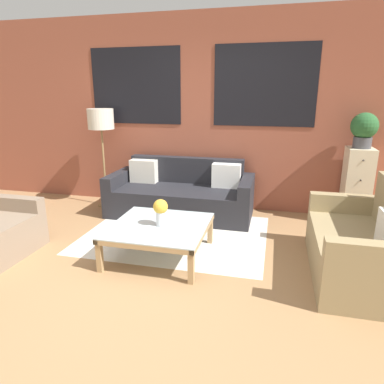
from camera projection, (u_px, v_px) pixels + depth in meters
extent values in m
plane|color=#9E754C|center=(139.00, 283.00, 3.18)|extent=(16.00, 16.00, 0.00)
cube|color=brown|center=(198.00, 114.00, 5.06)|extent=(8.40, 0.08, 2.80)
cube|color=black|center=(136.00, 86.00, 5.13)|extent=(1.40, 0.01, 1.10)
cube|color=black|center=(265.00, 86.00, 4.69)|extent=(1.40, 0.01, 1.10)
cube|color=silver|center=(176.00, 234.00, 4.28)|extent=(2.21, 1.73, 0.00)
cube|color=#232328|center=(179.00, 203.00, 4.85)|extent=(1.71, 0.72, 0.40)
cube|color=#232328|center=(187.00, 183.00, 5.21)|extent=(1.71, 0.16, 0.78)
cube|color=#232328|center=(120.00, 191.00, 5.11)|extent=(0.16, 0.88, 0.58)
cube|color=#232328|center=(246.00, 200.00, 4.68)|extent=(0.16, 0.88, 0.58)
cube|color=silver|center=(144.00, 171.00, 5.15)|extent=(0.40, 0.16, 0.34)
cube|color=white|center=(226.00, 176.00, 4.86)|extent=(0.40, 0.16, 0.34)
cube|color=#99845B|center=(347.00, 254.00, 3.29)|extent=(0.64, 1.17, 0.42)
cube|color=#99845B|center=(345.00, 221.00, 3.86)|extent=(0.80, 0.14, 0.62)
cube|color=#99845B|center=(376.00, 281.00, 2.63)|extent=(0.80, 0.14, 0.62)
cube|color=#84705B|center=(14.00, 219.00, 4.00)|extent=(0.80, 0.14, 0.56)
cube|color=silver|center=(159.00, 225.00, 3.62)|extent=(1.00, 1.00, 0.01)
cube|color=tan|center=(143.00, 247.00, 3.18)|extent=(1.00, 0.05, 0.05)
cube|color=tan|center=(172.00, 213.00, 4.07)|extent=(1.00, 0.05, 0.05)
cube|color=tan|center=(118.00, 224.00, 3.73)|extent=(0.05, 1.00, 0.05)
cube|color=tan|center=(203.00, 232.00, 3.52)|extent=(0.05, 1.00, 0.05)
cube|color=tan|center=(99.00, 255.00, 3.34)|extent=(0.06, 0.05, 0.35)
cube|color=tan|center=(191.00, 266.00, 3.13)|extent=(0.05, 0.05, 0.35)
cube|color=tan|center=(136.00, 222.00, 4.20)|extent=(0.06, 0.06, 0.35)
cube|color=tan|center=(210.00, 229.00, 3.99)|extent=(0.05, 0.06, 0.35)
cylinder|color=olive|center=(107.00, 204.00, 5.41)|extent=(0.28, 0.28, 0.02)
cylinder|color=olive|center=(104.00, 167.00, 5.25)|extent=(0.03, 0.03, 1.17)
cylinder|color=beige|center=(101.00, 119.00, 5.04)|extent=(0.38, 0.38, 0.30)
cube|color=beige|center=(356.00, 186.00, 4.55)|extent=(0.33, 0.38, 1.02)
sphere|color=#38332D|center=(363.00, 161.00, 4.27)|extent=(0.02, 0.02, 0.02)
sphere|color=#38332D|center=(361.00, 180.00, 4.34)|extent=(0.02, 0.02, 0.02)
sphere|color=#38332D|center=(358.00, 199.00, 4.41)|extent=(0.02, 0.02, 0.02)
sphere|color=#38332D|center=(355.00, 218.00, 4.48)|extent=(0.02, 0.02, 0.02)
cylinder|color=#47474C|center=(362.00, 143.00, 4.39)|extent=(0.22, 0.22, 0.14)
sphere|color=#285B2D|center=(364.00, 126.00, 4.33)|extent=(0.33, 0.33, 0.33)
cylinder|color=silver|center=(161.00, 218.00, 3.58)|extent=(0.10, 0.10, 0.15)
sphere|color=gold|center=(160.00, 207.00, 3.54)|extent=(0.15, 0.15, 0.15)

